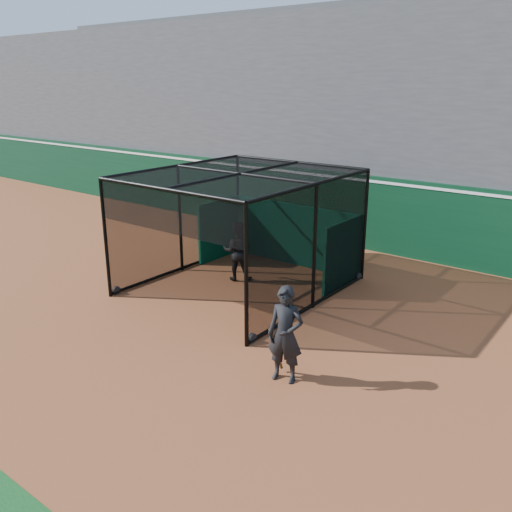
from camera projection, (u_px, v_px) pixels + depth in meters
The scene contains 6 objects.
ground at pixel (180, 329), 12.49m from camera, with size 120.00×120.00×0.00m, color brown.
outfield_wall at pixel (357, 209), 18.49m from camera, with size 50.00×0.50×2.50m.
grandstand at pixel (409, 109), 20.35m from camera, with size 50.00×7.85×8.95m.
batting_cage at pixel (241, 232), 14.60m from camera, with size 4.74×5.44×3.16m.
batter at pixel (237, 251), 15.38m from camera, with size 0.83×0.65×1.71m, color black.
on_deck_player at pixel (285, 335), 10.11m from camera, with size 0.78×0.61×1.89m.
Camera 1 is at (8.34, -7.92, 5.45)m, focal length 38.00 mm.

